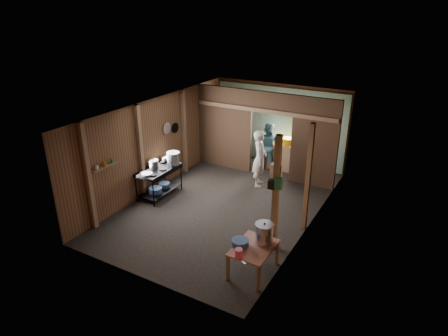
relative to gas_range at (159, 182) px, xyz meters
The scene contains 43 objects.
floor 1.99m from the gas_range, 14.79° to the left, with size 4.50×7.00×0.00m, color black.
ceiling 2.94m from the gas_range, 14.79° to the left, with size 4.50×7.00×0.00m, color #2B2A28.
wall_back 4.51m from the gas_range, 64.81° to the left, with size 4.50×0.00×2.60m, color brown.
wall_front 3.66m from the gas_range, 57.96° to the right, with size 4.50×0.00×2.60m, color brown.
wall_left 1.09m from the gas_range, 126.71° to the left, with size 0.00×7.00×2.60m, color brown.
wall_right 4.26m from the gas_range, ahead, with size 0.00×7.00×2.60m, color brown.
partition_left 2.90m from the gas_range, 78.37° to the left, with size 1.85×0.10×2.60m, color #423122.
partition_right 4.47m from the gas_range, 37.97° to the left, with size 1.35×0.10×2.60m, color #423122.
partition_header 3.93m from the gas_range, 51.69° to the left, with size 1.30×0.10×0.60m, color #423122.
turquoise_panel 4.44m from the gas_range, 64.47° to the left, with size 4.40×0.06×2.50m, color #87C5C4.
back_counter 4.08m from the gas_range, 57.68° to the left, with size 1.20×0.50×0.85m, color #977253.
wall_clock 4.69m from the gas_range, 61.34° to the left, with size 0.20×0.20×0.03m, color white.
post_left_a 2.31m from the gas_range, 98.12° to the right, with size 0.10×0.12×2.60m, color #977253.
post_left_b 1.00m from the gas_range, 134.64° to the right, with size 0.10×0.12×2.60m, color #977253.
post_left_c 1.94m from the gas_range, 100.03° to the left, with size 0.10×0.12×2.60m, color #977253.
post_right 4.17m from the gas_range, ahead, with size 0.10×0.12×2.60m, color #977253.
post_free 3.92m from the gas_range, 12.16° to the right, with size 0.12×0.12×2.60m, color #977253.
cross_beam 3.64m from the gas_range, 54.61° to the left, with size 4.40×0.12×0.12m, color #977253.
pan_lid_big 1.57m from the gas_range, 110.21° to the left, with size 0.34×0.34×0.03m, color gray.
pan_lid_small 1.76m from the gas_range, 104.28° to the left, with size 0.30×0.30×0.03m, color black.
wall_shelf 1.91m from the gas_range, 99.56° to the right, with size 0.14×0.80×0.03m, color #977253.
jar_white 2.15m from the gas_range, 98.29° to the right, with size 0.07×0.07×0.10m, color white.
jar_yellow 1.94m from the gas_range, 99.56° to the right, with size 0.08×0.08×0.10m, color #BA7D00.
jar_green 1.77m from the gas_range, 101.04° to the right, with size 0.06×0.06×0.10m, color #1D663A.
bag_white 4.00m from the gas_range, 11.13° to the right, with size 0.22×0.15×0.32m, color white.
bag_green 4.08m from the gas_range, 12.81° to the right, with size 0.16×0.12×0.24m, color #1D663A.
bag_black 3.94m from the gas_range, 13.58° to the right, with size 0.14×0.10×0.20m, color black.
gas_range is the anchor object (origin of this frame).
prep_table 4.11m from the gas_range, 25.56° to the right, with size 0.72×0.99×0.59m, color tan, non-canonical shape.
stove_pot_large 0.75m from the gas_range, 69.85° to the left, with size 0.37×0.37×0.37m, color #B6B6BD, non-canonical shape.
stove_pot_med 0.52m from the gas_range, behind, with size 0.27×0.27×0.23m, color #B6B6BD, non-canonical shape.
stove_saucepan 0.73m from the gas_range, 107.43° to the left, with size 0.18×0.18×0.11m, color #B6B6BD.
frying_pan 0.64m from the gas_range, 90.00° to the right, with size 0.29×0.51×0.07m, color gray, non-canonical shape.
blue_tub_front 0.26m from the gas_range, 90.00° to the right, with size 0.36×0.36×0.15m, color navy.
blue_tub_back 0.27m from the gas_range, 90.00° to the left, with size 0.32×0.32×0.13m, color navy.
stock_pot 4.13m from the gas_range, 21.98° to the right, with size 0.37×0.37×0.44m, color #B6B6BD, non-canonical shape.
wash_basin 3.94m from the gas_range, 28.31° to the right, with size 0.34×0.34×0.13m, color navy.
pink_bucket 4.24m from the gas_range, 31.56° to the right, with size 0.15×0.15×0.18m, color #F64F74.
knife 4.34m from the gas_range, 31.90° to the right, with size 0.30×0.04×0.01m, color #B6B6BD.
yellow_tub 4.23m from the gas_range, 55.19° to the left, with size 0.36×0.36×0.20m, color #BA7D00.
red_cup 3.94m from the gas_range, 61.92° to the left, with size 0.12×0.12×0.14m, color #AD3532.
cook 2.91m from the gas_range, 42.28° to the left, with size 0.61×0.40×1.67m, color beige.
worker_back 3.76m from the gas_range, 61.38° to the left, with size 0.73×0.57×1.49m, color #3C6C7E.
Camera 1 is at (4.46, -8.11, 4.98)m, focal length 31.35 mm.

